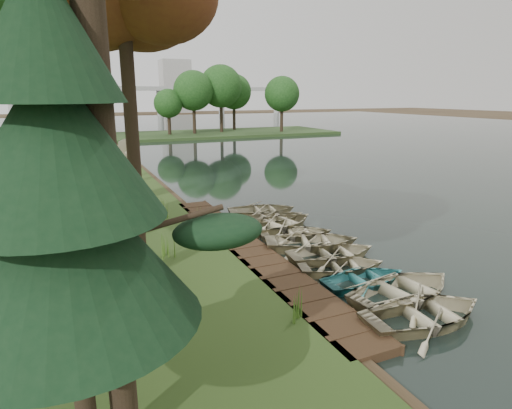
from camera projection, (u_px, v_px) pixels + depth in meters
name	position (u px, v px, depth m)	size (l,w,h in m)	color
ground	(282.00, 248.00, 17.87)	(300.00, 300.00, 0.00)	#3D2F1D
water	(439.00, 152.00, 47.38)	(130.00, 200.00, 0.05)	black
boardwalk	(247.00, 250.00, 17.20)	(1.60, 16.00, 0.30)	#352414
peninsula	(178.00, 135.00, 65.19)	(50.00, 14.00, 0.45)	#2A431D
far_trees	(153.00, 93.00, 62.33)	(45.60, 5.60, 8.80)	black
bridge	(133.00, 92.00, 127.09)	(95.90, 4.00, 8.60)	#A5A5A0
building_a	(176.00, 86.00, 151.27)	(10.00, 8.00, 18.00)	#A5A5A0
building_b	(69.00, 95.00, 142.64)	(8.00, 8.00, 12.00)	#A5A5A0
rowboat_0	(426.00, 311.00, 11.81)	(2.70, 3.78, 0.78)	tan
rowboat_1	(405.00, 288.00, 13.17)	(2.84, 3.98, 0.82)	tan
rowboat_2	(366.00, 277.00, 14.15)	(2.20, 3.08, 0.64)	#287070
rowboat_3	(342.00, 264.00, 15.25)	(2.26, 3.16, 0.66)	tan
rowboat_4	(332.00, 251.00, 16.38)	(2.55, 3.56, 0.74)	tan
rowboat_5	(312.00, 239.00, 17.56)	(2.78, 3.89, 0.81)	tan
rowboat_6	(296.00, 231.00, 18.83)	(2.32, 3.25, 0.67)	tan
rowboat_7	(279.00, 221.00, 20.05)	(2.85, 3.99, 0.83)	tan
rowboat_8	(272.00, 217.00, 20.97)	(2.52, 3.53, 0.73)	tan
rowboat_9	(262.00, 208.00, 22.49)	(2.55, 3.57, 0.74)	tan
stored_rowboat	(129.00, 194.00, 24.67)	(2.50, 3.50, 0.72)	tan
tree_6	(26.00, 38.00, 23.75)	(4.19, 4.19, 10.90)	black
pine_tree	(60.00, 188.00, 5.93)	(3.80, 3.80, 7.72)	black
reeds_0	(295.00, 304.00, 11.57)	(0.60, 0.60, 0.86)	#3F661E
reeds_1	(167.00, 245.00, 16.01)	(0.60, 0.60, 0.89)	#3F661E
reeds_2	(202.00, 219.00, 19.09)	(0.60, 0.60, 1.06)	#3F661E
reeds_3	(163.00, 208.00, 20.85)	(0.60, 0.60, 1.12)	#3F661E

